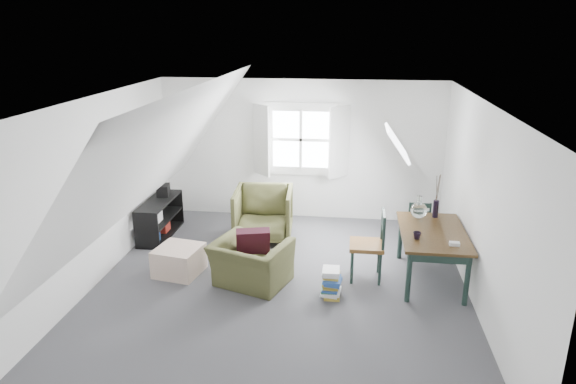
# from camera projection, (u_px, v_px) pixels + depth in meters

# --- Properties ---
(floor) EXTENTS (5.50, 5.50, 0.00)m
(floor) POSITION_uv_depth(u_px,v_px,m) (279.00, 287.00, 6.94)
(floor) COLOR #45454A
(floor) RESTS_ON ground
(ceiling) EXTENTS (5.50, 5.50, 0.00)m
(ceiling) POSITION_uv_depth(u_px,v_px,m) (278.00, 102.00, 6.16)
(ceiling) COLOR white
(ceiling) RESTS_ON wall_back
(wall_back) EXTENTS (5.00, 0.00, 5.00)m
(wall_back) POSITION_uv_depth(u_px,v_px,m) (301.00, 150.00, 9.14)
(wall_back) COLOR white
(wall_back) RESTS_ON ground
(wall_front) EXTENTS (5.00, 0.00, 5.00)m
(wall_front) POSITION_uv_depth(u_px,v_px,m) (228.00, 315.00, 3.96)
(wall_front) COLOR white
(wall_front) RESTS_ON ground
(wall_left) EXTENTS (0.00, 5.50, 5.50)m
(wall_left) POSITION_uv_depth(u_px,v_px,m) (94.00, 192.00, 6.85)
(wall_left) COLOR white
(wall_left) RESTS_ON ground
(wall_right) EXTENTS (0.00, 5.50, 5.50)m
(wall_right) POSITION_uv_depth(u_px,v_px,m) (482.00, 208.00, 6.25)
(wall_right) COLOR white
(wall_right) RESTS_ON ground
(slope_left) EXTENTS (3.19, 5.50, 4.48)m
(slope_left) POSITION_uv_depth(u_px,v_px,m) (159.00, 156.00, 6.57)
(slope_left) COLOR white
(slope_left) RESTS_ON wall_left
(slope_right) EXTENTS (3.19, 5.50, 4.48)m
(slope_right) POSITION_uv_depth(u_px,v_px,m) (405.00, 164.00, 6.20)
(slope_right) COLOR white
(slope_right) RESTS_ON wall_right
(dormer_window) EXTENTS (1.71, 0.35, 1.30)m
(dormer_window) POSITION_uv_depth(u_px,v_px,m) (301.00, 140.00, 9.01)
(dormer_window) COLOR white
(dormer_window) RESTS_ON wall_back
(skylight) EXTENTS (0.35, 0.75, 0.47)m
(skylight) POSITION_uv_depth(u_px,v_px,m) (397.00, 143.00, 7.44)
(skylight) COLOR white
(skylight) RESTS_ON slope_right
(armchair_near) EXTENTS (1.18, 1.10, 0.62)m
(armchair_near) POSITION_uv_depth(u_px,v_px,m) (252.00, 284.00, 7.03)
(armchair_near) COLOR #434422
(armchair_near) RESTS_ON floor
(armchair_far) EXTENTS (0.98, 1.01, 0.86)m
(armchair_far) POSITION_uv_depth(u_px,v_px,m) (264.00, 238.00, 8.53)
(armchair_far) COLOR #434422
(armchair_far) RESTS_ON floor
(throw_pillow) EXTENTS (0.50, 0.37, 0.47)m
(throw_pillow) POSITION_uv_depth(u_px,v_px,m) (253.00, 243.00, 7.01)
(throw_pillow) COLOR #390F1D
(throw_pillow) RESTS_ON armchair_near
(ottoman) EXTENTS (0.69, 0.69, 0.39)m
(ottoman) POSITION_uv_depth(u_px,v_px,m) (179.00, 260.00, 7.28)
(ottoman) COLOR #C6A995
(ottoman) RESTS_ON floor
(dining_table) EXTENTS (0.87, 1.45, 0.72)m
(dining_table) POSITION_uv_depth(u_px,v_px,m) (432.00, 238.00, 6.96)
(dining_table) COLOR #33210E
(dining_table) RESTS_ON floor
(demijohn) EXTENTS (0.23, 0.23, 0.33)m
(demijohn) POSITION_uv_depth(u_px,v_px,m) (419.00, 210.00, 7.33)
(demijohn) COLOR silver
(demijohn) RESTS_ON dining_table
(vase_twigs) EXTENTS (0.08, 0.09, 0.64)m
(vase_twigs) POSITION_uv_depth(u_px,v_px,m) (436.00, 208.00, 7.39)
(vase_twigs) COLOR black
(vase_twigs) RESTS_ON dining_table
(cup) EXTENTS (0.13, 0.13, 0.10)m
(cup) POSITION_uv_depth(u_px,v_px,m) (417.00, 239.00, 6.68)
(cup) COLOR black
(cup) RESTS_ON dining_table
(paper_box) EXTENTS (0.13, 0.09, 0.04)m
(paper_box) POSITION_uv_depth(u_px,v_px,m) (454.00, 244.00, 6.48)
(paper_box) COLOR white
(paper_box) RESTS_ON dining_table
(dining_chair_far) EXTENTS (0.38, 0.38, 0.81)m
(dining_chair_far) POSITION_uv_depth(u_px,v_px,m) (418.00, 223.00, 8.02)
(dining_chair_far) COLOR brown
(dining_chair_far) RESTS_ON floor
(dining_chair_near) EXTENTS (0.46, 0.46, 0.99)m
(dining_chair_near) POSITION_uv_depth(u_px,v_px,m) (370.00, 244.00, 7.03)
(dining_chair_near) COLOR brown
(dining_chair_near) RESTS_ON floor
(media_shelf) EXTENTS (0.40, 1.21, 0.62)m
(media_shelf) POSITION_uv_depth(u_px,v_px,m) (159.00, 220.00, 8.54)
(media_shelf) COLOR black
(media_shelf) RESTS_ON floor
(electronics_box) EXTENTS (0.23, 0.29, 0.21)m
(electronics_box) POSITION_uv_depth(u_px,v_px,m) (163.00, 191.00, 8.68)
(electronics_box) COLOR black
(electronics_box) RESTS_ON media_shelf
(magazine_stack) EXTENTS (0.28, 0.34, 0.38)m
(magazine_stack) POSITION_uv_depth(u_px,v_px,m) (331.00, 283.00, 6.65)
(magazine_stack) COLOR #B29933
(magazine_stack) RESTS_ON floor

